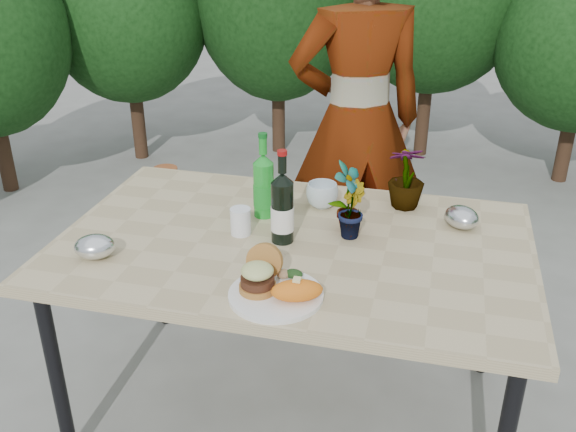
% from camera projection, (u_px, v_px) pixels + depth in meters
% --- Properties ---
extents(ground, '(80.00, 80.00, 0.00)m').
position_uv_depth(ground, '(293.00, 408.00, 2.52)').
color(ground, slate).
rests_on(ground, ground).
extents(patio_table, '(1.60, 1.00, 0.75)m').
position_uv_depth(patio_table, '(294.00, 255.00, 2.22)').
color(patio_table, tan).
rests_on(patio_table, ground).
extents(shrub_hedge, '(6.84, 5.08, 2.11)m').
position_uv_depth(shrub_hedge, '(384.00, 48.00, 3.38)').
color(shrub_hedge, '#382316').
rests_on(shrub_hedge, ground).
extents(dinner_plate, '(0.28, 0.28, 0.01)m').
position_uv_depth(dinner_plate, '(276.00, 295.00, 1.87)').
color(dinner_plate, white).
rests_on(dinner_plate, patio_table).
extents(burger_stack, '(0.11, 0.16, 0.11)m').
position_uv_depth(burger_stack, '(259.00, 274.00, 1.88)').
color(burger_stack, '#B7722D').
rests_on(burger_stack, dinner_plate).
extents(sweet_potato, '(0.17, 0.12, 0.06)m').
position_uv_depth(sweet_potato, '(297.00, 291.00, 1.82)').
color(sweet_potato, orange).
rests_on(sweet_potato, dinner_plate).
extents(grilled_veg, '(0.08, 0.05, 0.03)m').
position_uv_depth(grilled_veg, '(289.00, 274.00, 1.94)').
color(grilled_veg, olive).
rests_on(grilled_veg, dinner_plate).
extents(wine_bottle, '(0.08, 0.08, 0.33)m').
position_uv_depth(wine_bottle, '(282.00, 209.00, 2.14)').
color(wine_bottle, black).
rests_on(wine_bottle, patio_table).
extents(sparkling_water, '(0.08, 0.08, 0.32)m').
position_uv_depth(sparkling_water, '(264.00, 186.00, 2.31)').
color(sparkling_water, '#1A9226').
rests_on(sparkling_water, patio_table).
extents(plastic_cup, '(0.07, 0.07, 0.09)m').
position_uv_depth(plastic_cup, '(241.00, 221.00, 2.22)').
color(plastic_cup, white).
rests_on(plastic_cup, patio_table).
extents(seedling_left, '(0.14, 0.16, 0.25)m').
position_uv_depth(seedling_left, '(348.00, 198.00, 2.20)').
color(seedling_left, '#26531C').
rests_on(seedling_left, patio_table).
extents(seedling_mid, '(0.11, 0.12, 0.20)m').
position_uv_depth(seedling_mid, '(351.00, 210.00, 2.18)').
color(seedling_mid, '#295A1E').
rests_on(seedling_mid, patio_table).
extents(seedling_right, '(0.17, 0.17, 0.24)m').
position_uv_depth(seedling_right, '(407.00, 177.00, 2.38)').
color(seedling_right, '#256020').
rests_on(seedling_right, patio_table).
extents(blue_bowl, '(0.15, 0.15, 0.09)m').
position_uv_depth(blue_bowl, '(322.00, 195.00, 2.41)').
color(blue_bowl, silver).
rests_on(blue_bowl, patio_table).
extents(foil_packet_left, '(0.16, 0.14, 0.08)m').
position_uv_depth(foil_packet_left, '(95.00, 247.00, 2.07)').
color(foil_packet_left, silver).
rests_on(foil_packet_left, patio_table).
extents(foil_packet_right, '(0.17, 0.17, 0.08)m').
position_uv_depth(foil_packet_right, '(462.00, 217.00, 2.26)').
color(foil_packet_right, silver).
rests_on(foil_packet_right, patio_table).
extents(person, '(0.75, 0.64, 1.75)m').
position_uv_depth(person, '(357.00, 122.00, 2.96)').
color(person, '#A66953').
rests_on(person, ground).
extents(terracotta_pot, '(0.17, 0.17, 0.14)m').
position_uv_depth(terracotta_pot, '(166.00, 177.00, 4.45)').
color(terracotta_pot, '#B75C2F').
rests_on(terracotta_pot, ground).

